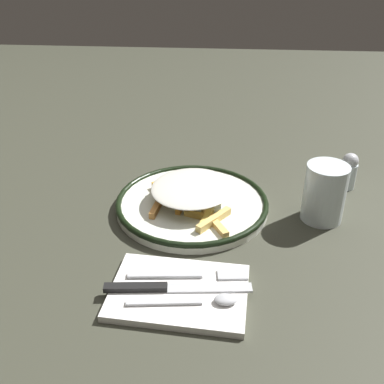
# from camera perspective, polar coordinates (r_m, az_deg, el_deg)

# --- Properties ---
(ground_plane) EXTENTS (2.60, 2.60, 0.00)m
(ground_plane) POSITION_cam_1_polar(r_m,az_deg,el_deg) (0.85, 0.00, -2.07)
(ground_plane) COLOR #37382C
(plate) EXTENTS (0.28, 0.28, 0.02)m
(plate) POSITION_cam_1_polar(r_m,az_deg,el_deg) (0.85, 0.00, -1.43)
(plate) COLOR silver
(plate) RESTS_ON ground_plane
(fries_heap) EXTENTS (0.21, 0.20, 0.04)m
(fries_heap) POSITION_cam_1_polar(r_m,az_deg,el_deg) (0.83, -0.01, 0.09)
(fries_heap) COLOR #E7C865
(fries_heap) RESTS_ON plate
(napkin) EXTENTS (0.15, 0.20, 0.01)m
(napkin) POSITION_cam_1_polar(r_m,az_deg,el_deg) (0.67, -1.74, -12.37)
(napkin) COLOR white
(napkin) RESTS_ON ground_plane
(fork) EXTENTS (0.03, 0.18, 0.01)m
(fork) POSITION_cam_1_polar(r_m,az_deg,el_deg) (0.68, -0.45, -10.30)
(fork) COLOR silver
(fork) RESTS_ON napkin
(knife) EXTENTS (0.04, 0.21, 0.01)m
(knife) POSITION_cam_1_polar(r_m,az_deg,el_deg) (0.66, -3.43, -11.83)
(knife) COLOR black
(knife) RESTS_ON napkin
(spoon) EXTENTS (0.03, 0.15, 0.01)m
(spoon) POSITION_cam_1_polar(r_m,az_deg,el_deg) (0.64, 1.19, -13.39)
(spoon) COLOR silver
(spoon) RESTS_ON napkin
(water_glass) EXTENTS (0.07, 0.07, 0.11)m
(water_glass) POSITION_cam_1_polar(r_m,az_deg,el_deg) (0.83, 16.21, -0.10)
(water_glass) COLOR silver
(water_glass) RESTS_ON ground_plane
(salt_shaker) EXTENTS (0.03, 0.03, 0.07)m
(salt_shaker) POSITION_cam_1_polar(r_m,az_deg,el_deg) (0.96, 18.97, 2.53)
(salt_shaker) COLOR silver
(salt_shaker) RESTS_ON ground_plane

